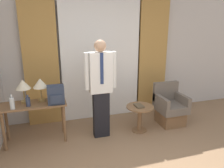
# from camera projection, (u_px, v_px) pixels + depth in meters

# --- Properties ---
(wall_back) EXTENTS (10.00, 0.06, 2.70)m
(wall_back) POSITION_uv_depth(u_px,v_px,m) (100.00, 57.00, 4.78)
(wall_back) COLOR beige
(wall_back) RESTS_ON ground_plane
(curtain_sheer_center) EXTENTS (1.70, 0.06, 2.58)m
(curtain_sheer_center) POSITION_uv_depth(u_px,v_px,m) (101.00, 60.00, 4.68)
(curtain_sheer_center) COLOR white
(curtain_sheer_center) RESTS_ON ground_plane
(curtain_drape_left) EXTENTS (0.68, 0.06, 2.58)m
(curtain_drape_left) POSITION_uv_depth(u_px,v_px,m) (41.00, 63.00, 4.33)
(curtain_drape_left) COLOR #B28442
(curtain_drape_left) RESTS_ON ground_plane
(curtain_drape_right) EXTENTS (0.68, 0.06, 2.58)m
(curtain_drape_right) POSITION_uv_depth(u_px,v_px,m) (153.00, 58.00, 5.03)
(curtain_drape_right) COLOR #B28442
(curtain_drape_right) RESTS_ON ground_plane
(desk) EXTENTS (1.11, 0.46, 0.72)m
(desk) POSITION_uv_depth(u_px,v_px,m) (34.00, 110.00, 3.82)
(desk) COLOR brown
(desk) RESTS_ON ground_plane
(table_lamp_left) EXTENTS (0.26, 0.26, 0.42)m
(table_lamp_left) POSITION_uv_depth(u_px,v_px,m) (23.00, 85.00, 3.73)
(table_lamp_left) COLOR #9E7F47
(table_lamp_left) RESTS_ON desk
(table_lamp_right) EXTENTS (0.26, 0.26, 0.42)m
(table_lamp_right) POSITION_uv_depth(u_px,v_px,m) (40.00, 84.00, 3.81)
(table_lamp_right) COLOR #9E7F47
(table_lamp_right) RESTS_ON desk
(bottle_near_edge) EXTENTS (0.07, 0.07, 0.20)m
(bottle_near_edge) POSITION_uv_depth(u_px,v_px,m) (28.00, 102.00, 3.65)
(bottle_near_edge) COLOR #2D3851
(bottle_near_edge) RESTS_ON desk
(bottle_by_lamp) EXTENTS (0.08, 0.08, 0.24)m
(bottle_by_lamp) POSITION_uv_depth(u_px,v_px,m) (12.00, 103.00, 3.53)
(bottle_by_lamp) COLOR silver
(bottle_by_lamp) RESTS_ON desk
(backpack) EXTENTS (0.28, 0.21, 0.33)m
(backpack) POSITION_uv_depth(u_px,v_px,m) (56.00, 95.00, 3.74)
(backpack) COLOR #2D384C
(backpack) RESTS_ON desk
(person) EXTENTS (0.58, 0.21, 1.80)m
(person) POSITION_uv_depth(u_px,v_px,m) (101.00, 85.00, 3.89)
(person) COLOR black
(person) RESTS_ON ground_plane
(armchair) EXTENTS (0.56, 0.59, 0.85)m
(armchair) POSITION_uv_depth(u_px,v_px,m) (170.00, 108.00, 4.59)
(armchair) COLOR brown
(armchair) RESTS_ON ground_plane
(side_table) EXTENTS (0.53, 0.53, 0.52)m
(side_table) POSITION_uv_depth(u_px,v_px,m) (140.00, 114.00, 4.25)
(side_table) COLOR brown
(side_table) RESTS_ON ground_plane
(book) EXTENTS (0.15, 0.22, 0.03)m
(book) POSITION_uv_depth(u_px,v_px,m) (139.00, 106.00, 4.19)
(book) COLOR brown
(book) RESTS_ON side_table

